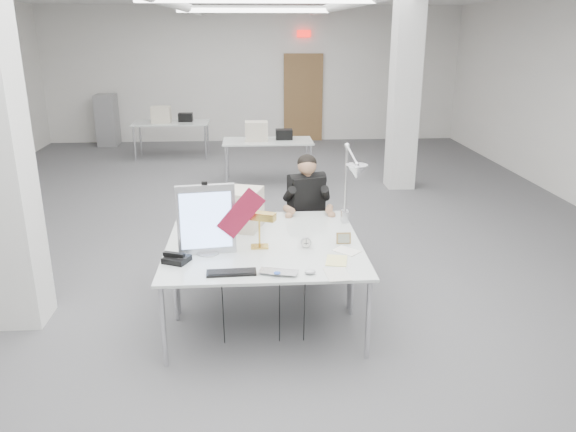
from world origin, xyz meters
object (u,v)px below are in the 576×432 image
at_px(monitor, 206,220).
at_px(architect_lamp, 350,183).
at_px(beige_monitor, 239,209).
at_px(office_chair, 306,221).
at_px(seated_person, 307,193).
at_px(desk_main, 265,262).
at_px(laptop, 277,275).
at_px(desk_phone, 177,259).
at_px(bankers_lamp, 259,229).

distance_m(monitor, architect_lamp, 1.46).
bearing_deg(beige_monitor, office_chair, 61.86).
xyz_separation_m(seated_person, monitor, (-1.02, -1.36, 0.17)).
xyz_separation_m(desk_main, laptop, (0.09, -0.33, 0.03)).
bearing_deg(laptop, architect_lamp, 69.45).
bearing_deg(seated_person, office_chair, 73.06).
xyz_separation_m(laptop, desk_phone, (-0.84, 0.35, 0.01)).
height_order(office_chair, bankers_lamp, bankers_lamp).
bearing_deg(office_chair, bankers_lamp, -130.08).
distance_m(office_chair, beige_monitor, 1.12).
distance_m(bankers_lamp, desk_phone, 0.79).
relative_size(desk_main, bankers_lamp, 4.96).
relative_size(seated_person, laptop, 3.02).
bearing_deg(architect_lamp, office_chair, 125.50).
height_order(desk_main, laptop, laptop).
bearing_deg(bankers_lamp, desk_main, -59.02).
xyz_separation_m(monitor, bankers_lamp, (0.46, 0.11, -0.13)).
height_order(desk_main, desk_phone, desk_phone).
distance_m(desk_main, bankers_lamp, 0.37).
bearing_deg(laptop, bankers_lamp, 116.83).
xyz_separation_m(desk_main, seated_person, (0.51, 1.56, 0.16)).
height_order(monitor, beige_monitor, monitor).
distance_m(desk_main, laptop, 0.34).
bearing_deg(architect_lamp, beige_monitor, -173.15).
distance_m(office_chair, laptop, 2.00).
bearing_deg(desk_phone, architect_lamp, 48.23).
distance_m(laptop, desk_phone, 0.91).
bearing_deg(architect_lamp, seated_person, 126.62).
height_order(laptop, bankers_lamp, bankers_lamp).
bearing_deg(seated_person, laptop, -119.65).
height_order(laptop, architect_lamp, architect_lamp).
xyz_separation_m(desk_main, beige_monitor, (-0.23, 0.87, 0.21)).
height_order(monitor, bankers_lamp, monitor).
xyz_separation_m(beige_monitor, architect_lamp, (1.08, -0.15, 0.29)).
distance_m(seated_person, beige_monitor, 1.02).
xyz_separation_m(monitor, desk_phone, (-0.25, -0.18, -0.29)).
bearing_deg(beige_monitor, bankers_lamp, -53.72).
bearing_deg(bankers_lamp, beige_monitor, 132.55).
height_order(desk_main, beige_monitor, beige_monitor).
distance_m(laptop, beige_monitor, 1.26).
height_order(office_chair, desk_phone, office_chair).
bearing_deg(architect_lamp, laptop, -111.23).
xyz_separation_m(office_chair, seated_person, (0.00, -0.05, 0.34)).
bearing_deg(monitor, bankers_lamp, 5.51).
height_order(seated_person, bankers_lamp, seated_person).
bearing_deg(desk_main, laptop, -74.98).
bearing_deg(monitor, desk_phone, -152.27).
xyz_separation_m(bankers_lamp, beige_monitor, (-0.19, 0.56, 0.02)).
height_order(office_chair, architect_lamp, architect_lamp).
height_order(desk_main, bankers_lamp, bankers_lamp).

